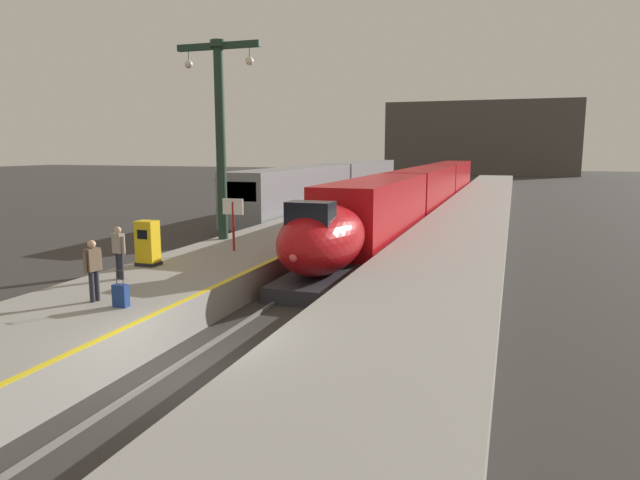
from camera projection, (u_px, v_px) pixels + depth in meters
The scene contains 17 objects.
ground_plane at pixel (195, 379), 12.79m from camera, with size 260.00×260.00×0.00m, color #33302D.
platform_left at pixel (340, 220), 37.11m from camera, with size 4.80×110.00×1.05m, color gray.
platform_right at pixel (467, 225), 34.52m from camera, with size 4.80×110.00×1.05m, color gray.
platform_left_safety_stripe at pixel (374, 213), 36.29m from camera, with size 0.20×107.80×0.01m, color yellow.
rail_main_left at pixel (398, 223), 38.70m from camera, with size 0.08×110.00×0.12m, color slate.
rail_main_right at pixel (420, 224), 38.22m from camera, with size 0.08×110.00×0.12m, color slate.
rail_secondary_left at pixel (289, 219), 41.29m from camera, with size 0.08×110.00×0.12m, color slate.
rail_secondary_right at pixel (308, 220), 40.81m from camera, with size 0.08×110.00×0.12m, color slate.
highspeed_train_main at pixel (423, 190), 43.74m from camera, with size 2.92×56.23×3.60m.
regional_train_adjacent at pixel (334, 184), 48.89m from camera, with size 2.85×36.60×3.80m.
station_column_mid at pixel (220, 121), 25.10m from camera, with size 4.00×0.68×8.77m.
passenger_near_edge at pixel (93, 266), 15.23m from camera, with size 0.29×0.56×1.69m.
passenger_mid_platform at pixel (119, 248), 17.84m from camera, with size 0.56×0.31×1.69m.
rolling_suitcase at pixel (121, 296), 14.81m from camera, with size 0.40×0.22×0.98m.
ticket_machine_yellow at pixel (148, 245), 19.99m from camera, with size 0.76×0.62×1.60m.
departure_info_board at pixel (233, 214), 22.73m from camera, with size 0.90×0.10×2.12m.
terminus_back_wall at pixel (479, 138), 106.89m from camera, with size 36.00×2.00×14.00m, color #4C4742.
Camera 1 is at (6.61, -10.54, 5.18)m, focal length 31.70 mm.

